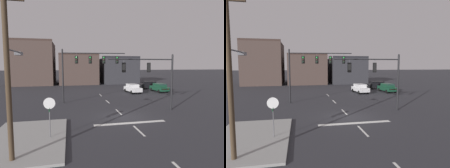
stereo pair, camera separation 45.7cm
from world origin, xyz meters
The scene contains 12 objects.
ground_plane centered at (0.00, 0.00, 0.00)m, with size 400.00×400.00×0.00m, color #2B2B30.
sidewalk_near_corner centered at (-7.91, -4.00, 0.07)m, with size 5.00×8.00×0.15m, color gray.
stop_bar_paint centered at (0.00, -2.00, 0.00)m, with size 6.40×0.50×0.01m, color silver.
lane_centreline centered at (0.00, 2.00, 0.00)m, with size 0.16×26.40×0.01m.
signal_mast_near_side centered at (3.79, 1.71, 4.17)m, with size 7.29×0.39×6.20m.
signal_mast_far_side centered at (-3.05, 8.06, 5.09)m, with size 8.32×0.97×7.12m.
stop_sign centered at (-6.42, -4.21, 2.14)m, with size 0.76×0.64×2.83m.
car_lot_nearside centered at (11.67, 20.53, 0.86)m, with size 4.55×2.17×1.61m.
car_lot_middle centered at (6.21, 15.48, 0.86)m, with size 2.22×4.57×1.61m.
car_lot_farside centered at (11.48, 15.41, 0.86)m, with size 2.08×4.52×1.61m.
utility_pole centered at (-8.03, -6.91, 5.12)m, with size 2.20×2.78×9.48m.
building_row centered at (-4.28, 36.30, 4.39)m, with size 32.07×12.37×11.31m.
Camera 1 is at (-5.10, -17.20, 4.93)m, focal length 30.36 mm.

